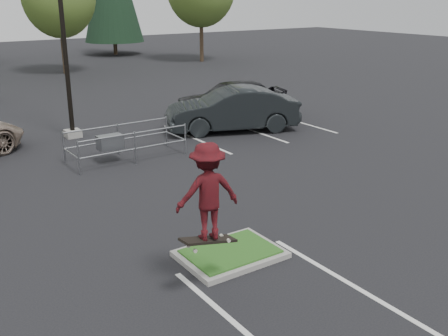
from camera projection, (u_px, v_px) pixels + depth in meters
ground at (230, 257)px, 11.67m from camera, size 120.00×120.00×0.00m
grass_median at (230, 254)px, 11.64m from camera, size 2.20×1.60×0.16m
stall_lines at (79, 189)px, 15.68m from camera, size 22.62×17.60×0.01m
light_pole at (62, 21)px, 19.91m from camera, size 0.70×0.60×10.12m
cart_corral at (114, 141)px, 18.06m from camera, size 4.06×1.52×1.14m
skateboarder at (208, 192)px, 9.57m from camera, size 1.32×0.92×2.08m
car_r_charc at (232, 110)px, 22.10m from camera, size 5.86×3.76×1.82m
car_r_black at (232, 98)px, 24.58m from camera, size 5.59×3.53×1.77m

